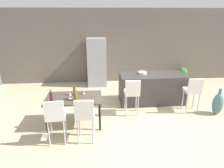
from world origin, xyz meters
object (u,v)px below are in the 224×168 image
wine_glass_right (70,94)px  floor_vase (218,104)px  refrigerator (97,62)px  fruit_bowl (142,73)px  dining_table (74,100)px  bar_chair_middle (193,90)px  dining_chair_far (85,113)px  wine_bottle_middle (75,91)px  kitchen_island (151,88)px  potted_plant (182,74)px  dining_chair_near (55,115)px  wine_bottle_near (51,97)px  bar_chair_left (132,92)px  wine_bottle_end (75,95)px  wine_glass_left (84,89)px

wine_glass_right → floor_vase: 4.06m
refrigerator → fruit_bowl: 2.19m
dining_table → refrigerator: (0.61, 2.91, 0.25)m
bar_chair_middle → refrigerator: size_ratio=0.57×
dining_chair_far → wine_bottle_middle: 0.97m
kitchen_island → wine_glass_right: size_ratio=11.49×
wine_glass_right → refrigerator: bearing=77.0°
bar_chair_middle → potted_plant: bar_chair_middle is taller
dining_chair_near → wine_glass_right: bearing=71.6°
potted_plant → dining_chair_near: bearing=-140.2°
wine_bottle_near → wine_glass_right: (0.42, 0.13, 0.00)m
dining_chair_far → dining_table: bearing=111.4°
bar_chair_left → bar_chair_middle: bearing=0.0°
bar_chair_middle → dining_chair_near: same height
bar_chair_middle → floor_vase: bearing=-14.1°
kitchen_island → wine_bottle_end: size_ratio=5.87×
wine_glass_right → wine_bottle_end: bearing=-36.5°
wine_bottle_end → floor_vase: 3.93m
dining_chair_far → wine_bottle_middle: bearing=107.7°
dining_table → fruit_bowl: bearing=31.4°
wine_bottle_middle → refrigerator: refrigerator is taller
wine_glass_right → fruit_bowl: fruit_bowl is taller
kitchen_island → wine_bottle_end: 2.65m
fruit_bowl → wine_bottle_middle: bearing=-151.3°
floor_vase → kitchen_island: bearing=148.7°
bar_chair_middle → wine_bottle_middle: (-3.24, -0.20, 0.16)m
wine_glass_right → bar_chair_left: bearing=14.6°
wine_glass_left → floor_vase: 3.73m
dining_chair_near → fruit_bowl: size_ratio=3.98×
dining_table → wine_bottle_middle: 0.23m
wine_glass_right → floor_vase: wine_glass_right is taller
kitchen_island → dining_chair_near: size_ratio=1.90×
floor_vase → dining_table: bearing=-177.6°
wine_bottle_end → fruit_bowl: size_ratio=1.29×
kitchen_island → dining_chair_far: dining_chair_far is taller
wine_bottle_middle → wine_bottle_near: same height
dining_chair_far → refrigerator: size_ratio=0.57×
bar_chair_middle → fruit_bowl: bar_chair_middle is taller
wine_glass_left → fruit_bowl: fruit_bowl is taller
dining_chair_near → refrigerator: (0.92, 3.69, 0.22)m
dining_table → refrigerator: size_ratio=0.75×
dining_table → fruit_bowl: fruit_bowl is taller
bar_chair_middle → bar_chair_left: bearing=-180.0°
wine_bottle_middle → wine_bottle_end: size_ratio=0.90×
dining_chair_far → fruit_bowl: dining_chair_far is taller
refrigerator → floor_vase: (3.32, -2.75, -0.60)m
wine_glass_left → refrigerator: size_ratio=0.09×
dining_chair_far → potted_plant: dining_chair_far is taller
wine_glass_left → kitchen_island: bearing=24.8°
bar_chair_middle → potted_plant: size_ratio=1.68×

